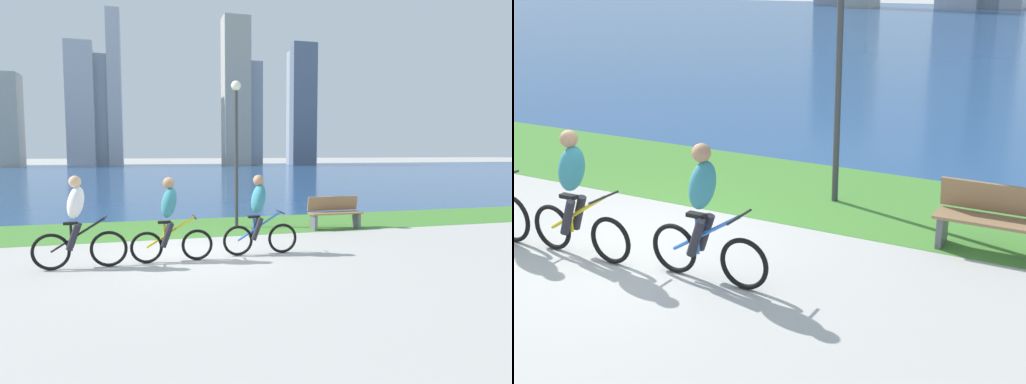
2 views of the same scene
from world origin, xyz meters
The scene contains 9 objects.
ground_plane centered at (0.00, 0.00, 0.00)m, with size 300.00×300.00×0.00m, color #B2AFA8.
grass_strip_bayside centered at (0.00, 3.24, 0.00)m, with size 120.00×3.14×0.01m, color #478433.
bay_water_surface centered at (0.00, 38.11, 0.00)m, with size 300.00×66.60×0.00m, color navy.
cyclist_lead centered at (1.39, -0.39, 0.83)m, with size 1.60×0.52×1.67m.
cyclist_trailing centered at (-0.44, -0.54, 0.83)m, with size 1.59×0.52×1.66m.
cyclist_distant_rear centered at (-2.10, -0.61, 0.84)m, with size 1.67×0.52×1.72m.
bench_near_path centered at (4.25, 2.04, 0.45)m, with size 1.50×0.47×0.90m.
lamppost_tall centered at (1.65, 2.99, 2.68)m, with size 0.28×0.28×4.12m.
city_skyline_far_shore centered at (5.87, 61.88, 9.53)m, with size 52.90×8.97×24.58m.
Camera 1 is at (-0.94, -8.96, 2.13)m, focal length 30.24 mm.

